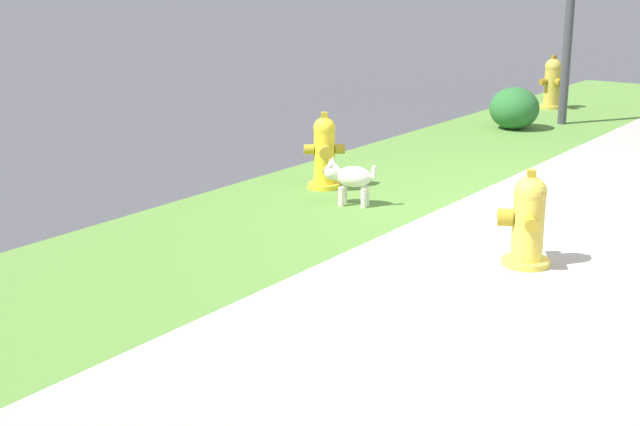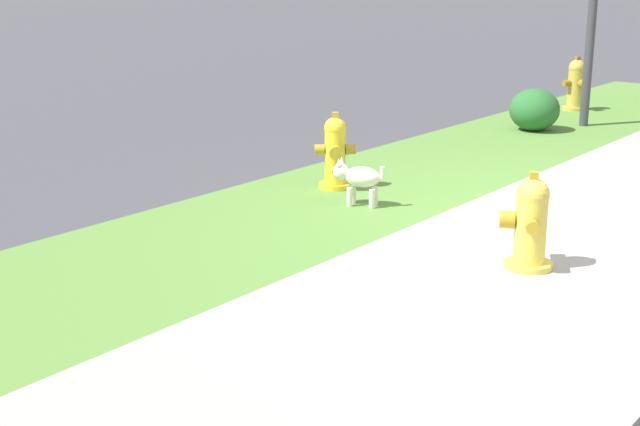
% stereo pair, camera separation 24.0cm
% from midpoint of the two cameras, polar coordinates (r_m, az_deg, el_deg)
% --- Properties ---
extents(ground_plane, '(120.00, 120.00, 0.00)m').
position_cam_midpoint_polar(ground_plane, '(7.15, 15.68, -0.97)').
color(ground_plane, '#424247').
extents(sidewalk_pavement, '(18.00, 2.34, 0.01)m').
position_cam_midpoint_polar(sidewalk_pavement, '(7.15, 15.69, -0.94)').
color(sidewalk_pavement, '#9E9993').
rests_on(sidewalk_pavement, ground).
extents(grass_verge, '(18.00, 1.98, 0.01)m').
position_cam_midpoint_polar(grass_verge, '(8.09, 1.22, 1.56)').
color(grass_verge, '#568438').
rests_on(grass_verge, ground).
extents(fire_hydrant_by_grass_verge, '(0.34, 0.34, 0.70)m').
position_cam_midpoint_polar(fire_hydrant_by_grass_verge, '(8.05, -0.57, 3.89)').
color(fire_hydrant_by_grass_verge, yellow).
rests_on(fire_hydrant_by_grass_verge, ground).
extents(fire_hydrant_mid_block, '(0.39, 0.38, 0.75)m').
position_cam_midpoint_polar(fire_hydrant_mid_block, '(13.03, 14.13, 8.05)').
color(fire_hydrant_mid_block, gold).
rests_on(fire_hydrant_mid_block, ground).
extents(fire_hydrant_near_corner, '(0.39, 0.37, 0.67)m').
position_cam_midpoint_polar(fire_hydrant_near_corner, '(6.08, 12.05, -0.52)').
color(fire_hydrant_near_corner, yellow).
rests_on(fire_hydrant_near_corner, ground).
extents(small_white_dog, '(0.26, 0.44, 0.41)m').
position_cam_midpoint_polar(small_white_dog, '(7.49, 0.99, 2.29)').
color(small_white_dog, silver).
rests_on(small_white_dog, ground).
extents(shrub_bush_near_lamp, '(0.61, 0.61, 0.52)m').
position_cam_midpoint_polar(shrub_bush_near_lamp, '(11.28, 11.73, 6.58)').
color(shrub_bush_near_lamp, '#28662D').
rests_on(shrub_bush_near_lamp, ground).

